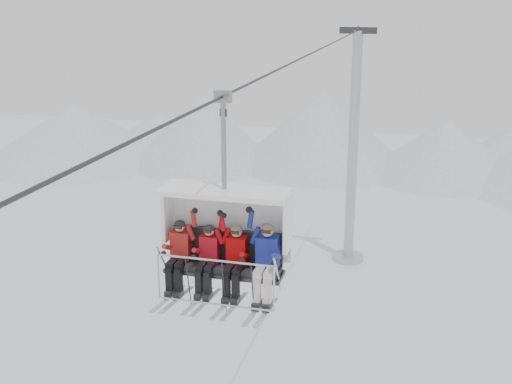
% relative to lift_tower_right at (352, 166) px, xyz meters
% --- Properties ---
extents(ridgeline, '(72.00, 21.00, 7.00)m').
position_rel_lift_tower_right_xyz_m(ridgeline, '(-1.58, 20.05, -2.94)').
color(ridgeline, silver).
rests_on(ridgeline, ground).
extents(lift_tower_right, '(2.00, 1.80, 13.48)m').
position_rel_lift_tower_right_xyz_m(lift_tower_right, '(0.00, 0.00, 0.00)').
color(lift_tower_right, '#AAACB1').
rests_on(lift_tower_right, ground).
extents(haul_cable, '(0.06, 50.00, 0.06)m').
position_rel_lift_tower_right_xyz_m(haul_cable, '(0.00, -22.00, 7.52)').
color(haul_cable, '#2F2F34').
rests_on(haul_cable, lift_tower_left).
extents(chairlift_carrier, '(2.50, 1.17, 3.98)m').
position_rel_lift_tower_right_xyz_m(chairlift_carrier, '(0.00, -24.30, 4.92)').
color(chairlift_carrier, black).
rests_on(chairlift_carrier, haul_cable).
extents(skier_far_left, '(0.39, 1.69, 1.56)m').
position_rel_lift_tower_right_xyz_m(skier_far_left, '(-0.90, -24.61, 4.41)').
color(skier_far_left, red).
rests_on(skier_far_left, chairlift_carrier).
extents(skier_center_left, '(0.37, 1.69, 1.50)m').
position_rel_lift_tower_right_xyz_m(skier_center_left, '(-0.30, -24.62, 4.39)').
color(skier_center_left, '#B80E1B').
rests_on(skier_center_left, chairlift_carrier).
extents(skier_center_right, '(0.39, 1.69, 1.56)m').
position_rel_lift_tower_right_xyz_m(skier_center_right, '(0.26, -24.61, 4.41)').
color(skier_center_right, '#C10507').
rests_on(skier_center_right, chairlift_carrier).
extents(skier_far_right, '(0.43, 1.69, 1.69)m').
position_rel_lift_tower_right_xyz_m(skier_far_right, '(0.87, -24.60, 4.45)').
color(skier_far_right, '#1D2896').
rests_on(skier_far_right, chairlift_carrier).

